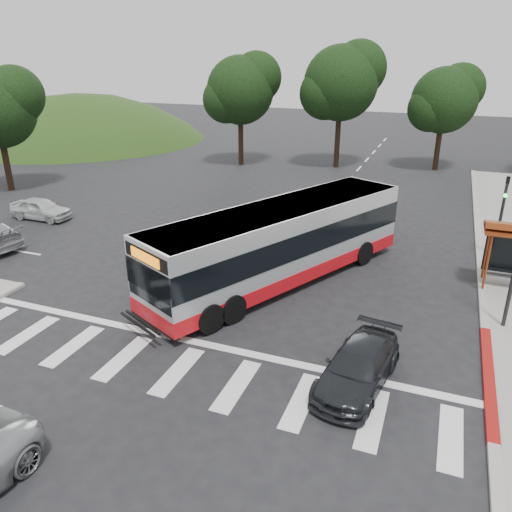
% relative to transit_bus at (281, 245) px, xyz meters
% --- Properties ---
extents(ground, '(140.00, 140.00, 0.00)m').
position_rel_transit_bus_xyz_m(ground, '(-0.89, -2.43, -1.66)').
color(ground, black).
rests_on(ground, ground).
extents(curb_east, '(0.30, 40.00, 0.15)m').
position_rel_transit_bus_xyz_m(curb_east, '(8.11, 5.57, -1.58)').
color(curb_east, '#9E9991').
rests_on(curb_east, ground).
extents(curb_east_red, '(0.32, 6.00, 0.15)m').
position_rel_transit_bus_xyz_m(curb_east_red, '(8.11, -4.43, -1.58)').
color(curb_east_red, maroon).
rests_on(curb_east_red, ground).
extents(hillside_nw, '(44.00, 44.00, 10.00)m').
position_rel_transit_bus_xyz_m(hillside_nw, '(-32.89, 27.57, -1.66)').
color(hillside_nw, '#213B13').
rests_on(hillside_nw, ground).
extents(crosswalk_ladder, '(18.00, 2.60, 0.01)m').
position_rel_transit_bus_xyz_m(crosswalk_ladder, '(-0.89, -7.43, -1.65)').
color(crosswalk_ladder, silver).
rests_on(crosswalk_ladder, ground).
extents(traffic_signal_ne_short, '(0.18, 0.37, 4.00)m').
position_rel_transit_bus_xyz_m(traffic_signal_ne_short, '(8.71, 6.06, 0.82)').
color(traffic_signal_ne_short, black).
rests_on(traffic_signal_ne_short, ground).
extents(tree_north_a, '(6.60, 6.15, 10.17)m').
position_rel_transit_bus_xyz_m(tree_north_a, '(-2.80, 23.64, 5.26)').
color(tree_north_a, black).
rests_on(tree_north_a, ground).
extents(tree_north_b, '(5.72, 5.33, 8.43)m').
position_rel_transit_bus_xyz_m(tree_north_b, '(5.19, 25.63, 4.00)').
color(tree_north_b, black).
rests_on(tree_north_b, ground).
extents(tree_north_c, '(6.16, 5.74, 9.30)m').
position_rel_transit_bus_xyz_m(tree_north_c, '(-10.81, 21.63, 4.63)').
color(tree_north_c, black).
rests_on(tree_north_c, ground).
extents(transit_bus, '(8.13, 12.77, 3.32)m').
position_rel_transit_bus_xyz_m(transit_bus, '(0.00, 0.00, 0.00)').
color(transit_bus, '#B2B5B7').
rests_on(transit_bus, ground).
extents(pedestrian, '(0.71, 0.66, 1.64)m').
position_rel_transit_bus_xyz_m(pedestrian, '(-2.30, -4.93, -0.84)').
color(pedestrian, white).
rests_on(pedestrian, ground).
extents(dark_sedan, '(2.33, 4.40, 1.21)m').
position_rel_transit_bus_xyz_m(dark_sedan, '(4.43, -6.07, -1.05)').
color(dark_sedan, '#212327').
rests_on(dark_sedan, ground).
extents(west_car_white, '(3.72, 1.56, 1.26)m').
position_rel_transit_bus_xyz_m(west_car_white, '(-15.93, 3.07, -1.03)').
color(west_car_white, silver).
rests_on(west_car_white, ground).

